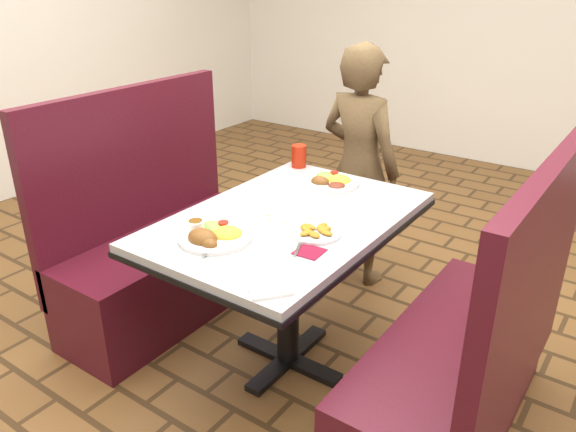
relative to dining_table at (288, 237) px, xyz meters
The scene contains 14 objects.
dining_table is the anchor object (origin of this frame).
booth_bench_left 0.86m from the dining_table, behind, with size 0.47×1.20×1.17m.
booth_bench_right 0.86m from the dining_table, ahead, with size 0.47×1.20×1.17m.
diner_person 0.92m from the dining_table, 99.68° to the left, with size 0.50×0.32×1.36m, color brown.
near_dinner_plate 0.38m from the dining_table, 107.30° to the right, with size 0.28×0.28×0.09m.
far_dinner_plate 0.45m from the dining_table, 96.57° to the left, with size 0.27×0.27×0.07m.
plantain_plate 0.24m from the dining_table, 23.78° to the right, with size 0.20×0.20×0.03m.
maroon_napkin 0.35m from the dining_table, 41.24° to the right, with size 0.10×0.10×0.00m, color maroon.
spoon_utensil 0.31m from the dining_table, 47.21° to the right, with size 0.01×0.14×0.00m, color silver.
red_tumbler 0.65m from the dining_table, 120.11° to the left, with size 0.08×0.08×0.11m, color #B01F0B.
paper_napkin 0.57m from the dining_table, 61.86° to the right, with size 0.18×0.13×0.01m, color white.
knife_utensil 0.41m from the dining_table, 95.72° to the right, with size 0.01×0.19×0.00m, color #B9BABE.
fork_utensil 0.37m from the dining_table, 102.81° to the right, with size 0.01×0.15×0.00m, color silver.
lettuce_shreds 0.12m from the dining_table, 56.31° to the left, with size 0.28×0.32×0.00m, color #9CC54F, non-canonical shape.
Camera 1 is at (1.23, -1.75, 1.70)m, focal length 35.00 mm.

